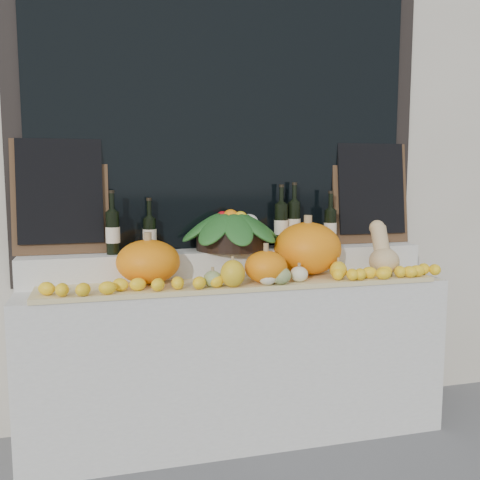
% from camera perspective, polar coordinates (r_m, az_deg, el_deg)
% --- Properties ---
extents(storefront_facade, '(7.00, 0.94, 4.50)m').
position_cam_1_polar(storefront_facade, '(3.68, -3.37, 19.23)').
color(storefront_facade, beige).
rests_on(storefront_facade, ground).
extents(display_sill, '(2.30, 0.55, 0.88)m').
position_cam_1_polar(display_sill, '(3.08, -0.37, -12.50)').
color(display_sill, silver).
rests_on(display_sill, ground).
extents(rear_tier, '(2.30, 0.25, 0.16)m').
position_cam_1_polar(rear_tier, '(3.09, -1.07, -2.45)').
color(rear_tier, silver).
rests_on(rear_tier, display_sill).
extents(straw_bedding, '(2.10, 0.32, 0.02)m').
position_cam_1_polar(straw_bedding, '(2.84, 0.26, -4.68)').
color(straw_bedding, tan).
rests_on(straw_bedding, display_sill).
extents(pumpkin_left, '(0.41, 0.41, 0.23)m').
position_cam_1_polar(pumpkin_left, '(2.81, -9.76, -2.29)').
color(pumpkin_left, orange).
rests_on(pumpkin_left, straw_bedding).
extents(pumpkin_right, '(0.39, 0.39, 0.30)m').
position_cam_1_polar(pumpkin_right, '(3.04, 7.22, -0.89)').
color(pumpkin_right, orange).
rests_on(pumpkin_right, straw_bedding).
extents(pumpkin_center, '(0.26, 0.26, 0.17)m').
position_cam_1_polar(pumpkin_center, '(2.79, 2.78, -2.88)').
color(pumpkin_center, orange).
rests_on(pumpkin_center, straw_bedding).
extents(butternut_squash, '(0.17, 0.22, 0.30)m').
position_cam_1_polar(butternut_squash, '(3.14, 14.96, -1.35)').
color(butternut_squash, tan).
rests_on(butternut_squash, straw_bedding).
extents(decorative_gourds, '(0.79, 0.16, 0.16)m').
position_cam_1_polar(decorative_gourds, '(2.75, 2.78, -3.68)').
color(decorative_gourds, '#36651E').
rests_on(decorative_gourds, straw_bedding).
extents(lemon_heap, '(2.20, 0.16, 0.06)m').
position_cam_1_polar(lemon_heap, '(2.72, 0.87, -4.23)').
color(lemon_heap, yellow).
rests_on(lemon_heap, straw_bedding).
extents(produce_bowl, '(0.60, 0.60, 0.24)m').
position_cam_1_polar(produce_bowl, '(3.05, -0.99, 1.12)').
color(produce_bowl, black).
rests_on(produce_bowl, rear_tier).
extents(wine_bottle_far_left, '(0.08, 0.08, 0.34)m').
position_cam_1_polar(wine_bottle_far_left, '(2.95, -13.42, 0.83)').
color(wine_bottle_far_left, black).
rests_on(wine_bottle_far_left, rear_tier).
extents(wine_bottle_near_left, '(0.08, 0.08, 0.30)m').
position_cam_1_polar(wine_bottle_near_left, '(3.02, -9.62, 0.64)').
color(wine_bottle_near_left, black).
rests_on(wine_bottle_near_left, rear_tier).
extents(wine_bottle_tall, '(0.08, 0.08, 0.37)m').
position_cam_1_polar(wine_bottle_tall, '(3.16, 4.42, 1.63)').
color(wine_bottle_tall, black).
rests_on(wine_bottle_tall, rear_tier).
extents(wine_bottle_near_right, '(0.08, 0.08, 0.38)m').
position_cam_1_polar(wine_bottle_near_right, '(3.20, 5.79, 1.80)').
color(wine_bottle_near_right, black).
rests_on(wine_bottle_near_right, rear_tier).
extents(wine_bottle_far_right, '(0.08, 0.08, 0.33)m').
position_cam_1_polar(wine_bottle_far_right, '(3.24, 9.59, 1.36)').
color(wine_bottle_far_right, black).
rests_on(wine_bottle_far_right, rear_tier).
extents(chalkboard_left, '(0.50, 0.11, 0.62)m').
position_cam_1_polar(chalkboard_left, '(3.03, -18.62, 4.66)').
color(chalkboard_left, '#4C331E').
rests_on(chalkboard_left, rear_tier).
extents(chalkboard_right, '(0.50, 0.11, 0.62)m').
position_cam_1_polar(chalkboard_right, '(3.44, 13.76, 5.08)').
color(chalkboard_right, '#4C331E').
rests_on(chalkboard_right, rear_tier).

